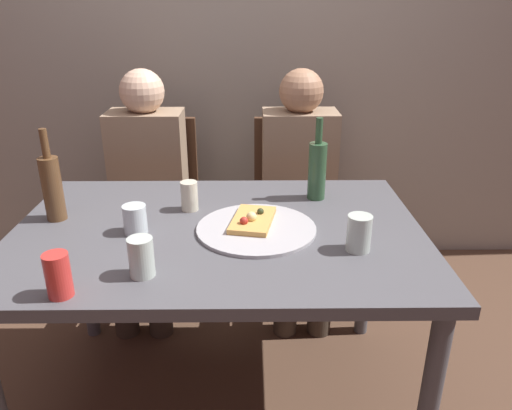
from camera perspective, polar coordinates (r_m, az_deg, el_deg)
name	(u,v)px	position (r m, az deg, el deg)	size (l,w,h in m)	color
ground_plane	(223,396)	(2.09, -3.84, -21.43)	(8.00, 8.00, 0.00)	#513828
back_wall	(229,32)	(2.77, -3.18, 19.57)	(6.00, 0.10, 2.60)	gray
dining_table	(218,249)	(1.69, -4.43, -5.16)	(1.39, 0.94, 0.74)	#4C4C51
pizza_tray	(256,229)	(1.63, 0.04, -2.78)	(0.40, 0.40, 0.01)	#ADADB2
pizza_slice_last	(252,220)	(1.66, -0.42, -1.72)	(0.17, 0.24, 0.05)	tan
wine_bottle	(317,169)	(1.88, 7.18, 4.21)	(0.07, 0.07, 0.32)	#2D5133
beer_bottle	(52,186)	(1.82, -22.78, 2.02)	(0.07, 0.07, 0.33)	brown
tumbler_near	(189,196)	(1.79, -7.81, 1.05)	(0.06, 0.06, 0.11)	beige
tumbler_far	(359,233)	(1.52, 11.98, -3.25)	(0.08, 0.08, 0.12)	#B7C6BC
wine_glass	(141,257)	(1.39, -13.30, -5.97)	(0.07, 0.07, 0.12)	#B7C6BC
short_glass	(135,219)	(1.65, -14.00, -1.62)	(0.08, 0.08, 0.10)	silver
soda_can	(58,275)	(1.36, -22.18, -7.63)	(0.07, 0.07, 0.12)	red
chair_left	(154,196)	(2.59, -11.87, 1.03)	(0.44, 0.44, 0.90)	#472D1E
chair_right	(296,196)	(2.56, 4.76, 1.11)	(0.44, 0.44, 0.90)	#472D1E
guest_in_sweater	(146,183)	(2.41, -12.76, 2.51)	(0.36, 0.56, 1.17)	#937A60
guest_in_beanie	(300,183)	(2.37, 5.18, 2.63)	(0.36, 0.56, 1.17)	#937A60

